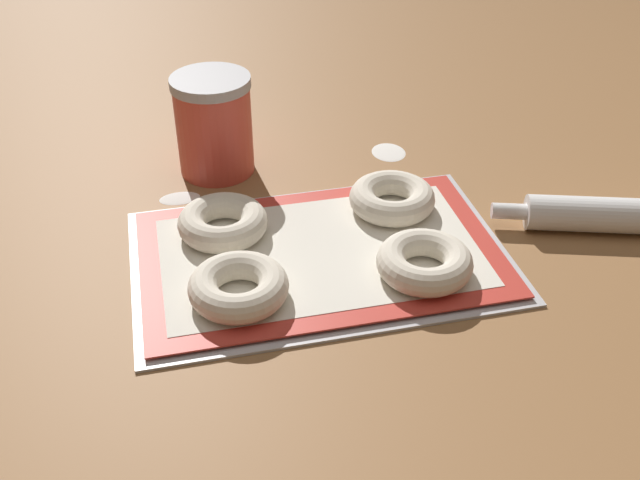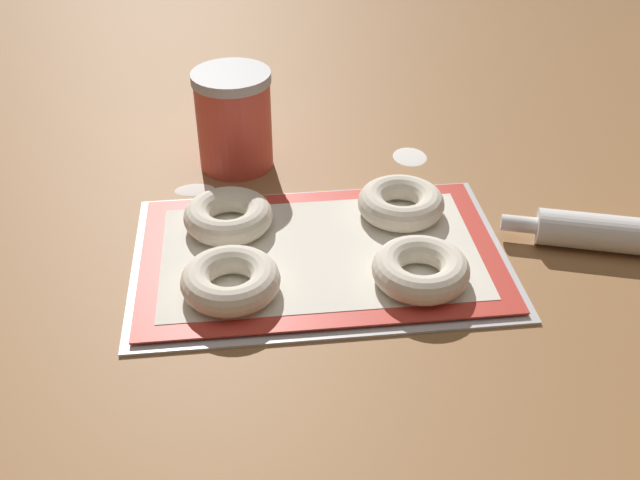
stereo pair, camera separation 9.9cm
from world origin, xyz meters
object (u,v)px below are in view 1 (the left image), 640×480
at_px(bagel_front_left, 238,286).
at_px(bagel_back_left, 223,222).
at_px(bagel_back_right, 392,198).
at_px(baking_tray, 320,256).
at_px(bagel_front_right, 425,262).
at_px(flour_canister, 214,125).

relative_size(bagel_front_left, bagel_back_left, 1.00).
bearing_deg(bagel_back_right, baking_tray, -147.94).
relative_size(bagel_front_right, bagel_back_left, 1.00).
distance_m(baking_tray, bagel_back_left, 0.15).
bearing_deg(bagel_front_right, flour_canister, 122.91).
xyz_separation_m(bagel_back_left, bagel_back_right, (0.25, 0.01, 0.00)).
distance_m(baking_tray, flour_canister, 0.31).
relative_size(bagel_front_right, flour_canister, 0.79).
relative_size(bagel_back_right, flour_canister, 0.79).
relative_size(baking_tray, bagel_back_left, 4.03).
bearing_deg(baking_tray, bagel_front_right, -33.01).
xyz_separation_m(baking_tray, bagel_back_left, (-0.12, 0.07, 0.03)).
xyz_separation_m(bagel_back_right, flour_canister, (-0.24, 0.20, 0.05)).
bearing_deg(bagel_front_left, flour_canister, 87.72).
xyz_separation_m(baking_tray, bagel_front_left, (-0.12, -0.08, 0.03)).
bearing_deg(baking_tray, bagel_back_right, 32.06).
relative_size(baking_tray, bagel_front_right, 4.03).
relative_size(bagel_front_left, flour_canister, 0.79).
bearing_deg(flour_canister, bagel_front_left, -92.28).
distance_m(bagel_back_right, flour_canister, 0.31).
distance_m(bagel_front_right, flour_canister, 0.43).
bearing_deg(flour_canister, bagel_back_left, -94.30).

